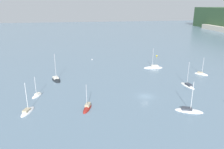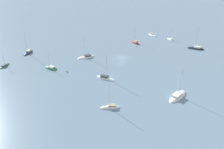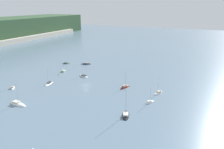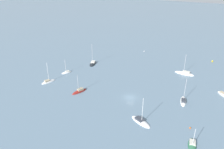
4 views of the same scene
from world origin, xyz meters
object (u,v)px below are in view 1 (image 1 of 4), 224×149
at_px(sailboat_5, 188,86).
at_px(sailboat_1, 201,74).
at_px(mooring_buoy_0, 157,56).
at_px(mooring_buoy_2, 92,59).
at_px(sailboat_10, 56,80).
at_px(sailboat_6, 189,111).
at_px(sailboat_3, 87,108).
at_px(sailboat_2, 28,112).
at_px(sailboat_8, 37,96).
at_px(sailboat_9, 153,68).

bearing_deg(sailboat_5, sailboat_1, -57.49).
bearing_deg(mooring_buoy_0, mooring_buoy_2, -87.63).
height_order(sailboat_10, mooring_buoy_2, sailboat_10).
height_order(sailboat_5, sailboat_6, sailboat_5).
xyz_separation_m(sailboat_3, mooring_buoy_2, (-56.29, 6.20, 0.17)).
bearing_deg(sailboat_1, sailboat_5, -89.42).
relative_size(sailboat_1, sailboat_2, 0.87).
bearing_deg(sailboat_1, sailboat_6, -78.77).
relative_size(sailboat_1, mooring_buoy_0, 9.83).
distance_m(sailboat_1, mooring_buoy_2, 54.67).
relative_size(sailboat_5, mooring_buoy_0, 11.54).
bearing_deg(mooring_buoy_2, sailboat_8, -26.27).
bearing_deg(mooring_buoy_2, mooring_buoy_0, 92.37).
relative_size(sailboat_8, sailboat_10, 0.63).
relative_size(sailboat_5, sailboat_10, 0.83).
relative_size(sailboat_3, sailboat_6, 0.88).
distance_m(sailboat_8, mooring_buoy_2, 49.45).
bearing_deg(sailboat_10, mooring_buoy_0, 101.61).
bearing_deg(mooring_buoy_0, sailboat_5, -7.06).
bearing_deg(sailboat_5, sailboat_2, 90.81).
relative_size(sailboat_1, sailboat_6, 0.85).
height_order(sailboat_1, mooring_buoy_0, sailboat_1).
distance_m(sailboat_9, mooring_buoy_2, 33.68).
height_order(sailboat_2, sailboat_6, sailboat_6).
relative_size(sailboat_6, sailboat_8, 1.31).
bearing_deg(mooring_buoy_0, sailboat_9, -24.70).
height_order(sailboat_6, sailboat_10, sailboat_10).
bearing_deg(sailboat_9, sailboat_3, 52.57).
distance_m(sailboat_8, sailboat_9, 54.58).
height_order(sailboat_6, mooring_buoy_2, sailboat_6).
relative_size(sailboat_3, sailboat_5, 0.88).
relative_size(sailboat_1, sailboat_3, 0.96).
xyz_separation_m(sailboat_3, sailboat_9, (-36.17, 33.21, -0.01)).
bearing_deg(mooring_buoy_2, sailboat_2, -22.35).
distance_m(sailboat_3, mooring_buoy_2, 56.63).
bearing_deg(sailboat_8, sailboat_1, 128.51).
height_order(sailboat_5, sailboat_9, sailboat_9).
distance_m(sailboat_9, sailboat_10, 44.81).
height_order(sailboat_3, mooring_buoy_0, sailboat_3).
bearing_deg(sailboat_6, mooring_buoy_2, 133.93).
bearing_deg(sailboat_8, sailboat_5, 118.33).
bearing_deg(sailboat_8, mooring_buoy_2, -177.76).
relative_size(sailboat_1, sailboat_9, 0.80).
xyz_separation_m(sailboat_5, sailboat_10, (-14.90, -48.04, -0.01)).
bearing_deg(sailboat_2, sailboat_3, -72.00).
relative_size(sailboat_10, mooring_buoy_0, 13.93).
bearing_deg(sailboat_1, mooring_buoy_0, 148.58).
bearing_deg(mooring_buoy_0, sailboat_3, -36.75).
xyz_separation_m(mooring_buoy_0, mooring_buoy_2, (1.53, -36.97, -0.12)).
bearing_deg(sailboat_9, mooring_buoy_0, -109.58).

